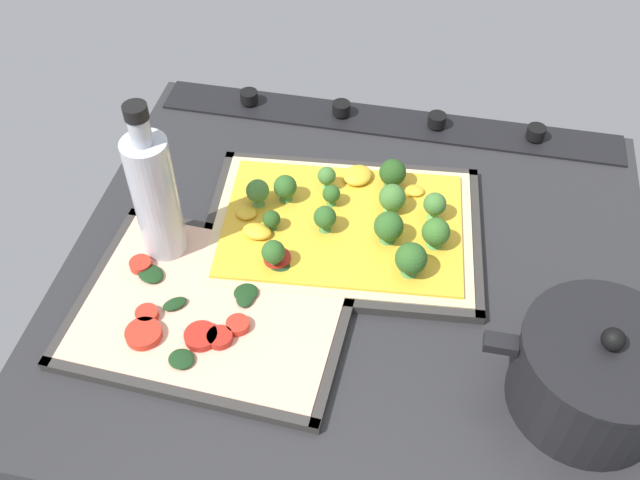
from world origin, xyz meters
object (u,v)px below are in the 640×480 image
Objects in this scene: baking_tray_back at (214,309)px; oil_bottle at (156,198)px; broccoli_pizza at (349,222)px; baking_tray_front at (342,231)px; cooking_pot at (595,374)px; veggie_pizza_back at (211,307)px.

oil_bottle is (8.63, -7.88, 9.62)cm from baking_tray_back.
broccoli_pizza is 25.09cm from oil_bottle.
baking_tray_front is 36.45cm from cooking_pot.
oil_bottle reaches higher than baking_tray_front.
baking_tray_back is (12.96, 15.91, 0.01)cm from baking_tray_front.
veggie_pizza_back is (13.91, 16.25, -1.02)cm from broccoli_pizza.
broccoli_pizza is at bearing -130.57° from veggie_pizza_back.
baking_tray_front is 1.14× the size of baking_tray_back.
cooking_pot is at bearing 175.31° from baking_tray_back.
broccoli_pizza is at bearing -33.50° from cooking_pot.
cooking_pot is at bearing 167.60° from oil_bottle.
baking_tray_back is 1.43× the size of oil_bottle.
baking_tray_front is at bearing -32.60° from cooking_pot.
baking_tray_front is 20.78cm from veggie_pizza_back.
oil_bottle is at bearing 20.14° from broccoli_pizza.
broccoli_pizza is 1.06× the size of baking_tray_back.
baking_tray_back is at bearing -4.69° from cooking_pot.
cooking_pot is at bearing 147.40° from baking_tray_front.
oil_bottle is (22.36, 8.20, 7.89)cm from broccoli_pizza.
baking_tray_back is 15.13cm from oil_bottle.
veggie_pizza_back is at bearing 50.75° from baking_tray_front.
cooking_pot reaches higher than baking_tray_front.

